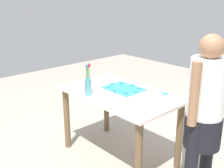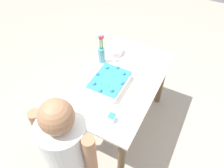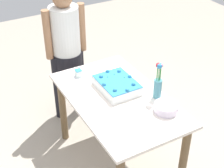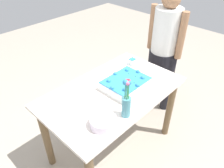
# 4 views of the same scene
# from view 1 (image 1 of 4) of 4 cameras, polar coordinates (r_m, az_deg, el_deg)

# --- Properties ---
(ground_plane) EXTENTS (8.00, 8.00, 0.00)m
(ground_plane) POSITION_cam_1_polar(r_m,az_deg,el_deg) (3.33, 1.45, -14.41)
(ground_plane) COLOR #A59A8A
(dining_table) EXTENTS (1.30, 0.77, 0.78)m
(dining_table) POSITION_cam_1_polar(r_m,az_deg,el_deg) (3.04, 1.54, -4.23)
(dining_table) COLOR white
(dining_table) RESTS_ON ground_plane
(sheet_cake) EXTENTS (0.39, 0.31, 0.11)m
(sheet_cake) POSITION_cam_1_polar(r_m,az_deg,el_deg) (2.86, 2.36, -1.66)
(sheet_cake) COLOR white
(sheet_cake) RESTS_ON dining_table
(serving_plate_with_slice) EXTENTS (0.19, 0.19, 0.08)m
(serving_plate_with_slice) POSITION_cam_1_polar(r_m,az_deg,el_deg) (2.80, 10.61, -2.94)
(serving_plate_with_slice) COLOR white
(serving_plate_with_slice) RESTS_ON dining_table
(cake_knife) EXTENTS (0.19, 0.09, 0.00)m
(cake_knife) POSITION_cam_1_polar(r_m,az_deg,el_deg) (3.25, -0.81, 0.02)
(cake_knife) COLOR silver
(cake_knife) RESTS_ON dining_table
(flower_vase) EXTENTS (0.07, 0.07, 0.34)m
(flower_vase) POSITION_cam_1_polar(r_m,az_deg,el_deg) (2.88, -4.87, 0.34)
(flower_vase) COLOR teal
(flower_vase) RESTS_ON dining_table
(fruit_bowl) EXTENTS (0.20, 0.20, 0.07)m
(fruit_bowl) POSITION_cam_1_polar(r_m,az_deg,el_deg) (3.09, -6.33, -0.47)
(fruit_bowl) COLOR silver
(fruit_bowl) RESTS_ON dining_table
(person_standing) EXTENTS (0.31, 0.45, 1.49)m
(person_standing) POSITION_cam_1_polar(r_m,az_deg,el_deg) (2.48, 18.32, -5.07)
(person_standing) COLOR black
(person_standing) RESTS_ON ground_plane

